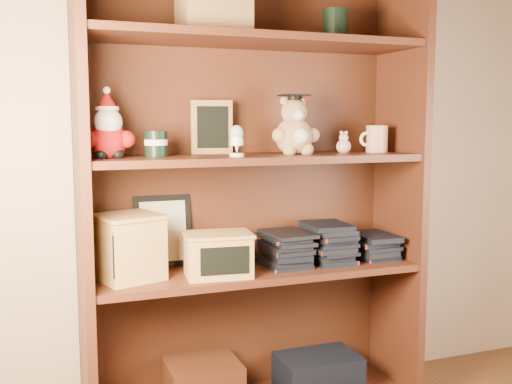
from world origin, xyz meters
TOP-DOWN VIEW (x-y plane):
  - bookcase at (-0.14, 1.36)m, footprint 1.20×0.35m
  - shelf_lower at (-0.14, 1.30)m, footprint 1.14×0.33m
  - shelf_upper at (-0.14, 1.30)m, footprint 1.14×0.33m
  - santa_plush at (-0.64, 1.30)m, footprint 0.16×0.12m
  - teachers_tin at (-0.49, 1.30)m, footprint 0.08×0.08m
  - chalkboard_plaque at (-0.27, 1.42)m, footprint 0.15×0.09m
  - egg_cup at (-0.24, 1.23)m, footprint 0.05×0.05m
  - grad_teddy_bear at (0.00, 1.30)m, footprint 0.18×0.15m
  - pink_figurine at (0.20, 1.30)m, footprint 0.05×0.05m
  - teacher_mug at (0.34, 1.30)m, footprint 0.11×0.08m
  - certificate_frame at (-0.44, 1.44)m, footprint 0.20×0.05m
  - treats_box at (-0.59, 1.30)m, footprint 0.25×0.25m
  - pencils_box at (-0.30, 1.24)m, footprint 0.24×0.18m
  - book_stack_left at (-0.02, 1.30)m, footprint 0.14×0.20m
  - book_stack_mid at (0.14, 1.30)m, footprint 0.14×0.20m
  - book_stack_right at (0.33, 1.30)m, footprint 0.14×0.20m

SIDE VIEW (x-z plane):
  - shelf_lower at x=-0.14m, z-range 0.53..0.55m
  - book_stack_right at x=0.33m, z-range 0.55..0.63m
  - book_stack_left at x=-0.02m, z-range 0.55..0.68m
  - book_stack_mid at x=0.14m, z-range 0.55..0.69m
  - pencils_box at x=-0.30m, z-range 0.55..0.70m
  - treats_box at x=-0.59m, z-range 0.55..0.77m
  - certificate_frame at x=-0.44m, z-range 0.55..0.80m
  - bookcase at x=-0.14m, z-range -0.02..1.58m
  - shelf_upper at x=-0.14m, z-range 0.93..0.95m
  - pink_figurine at x=0.20m, z-range 0.94..1.02m
  - teachers_tin at x=-0.49m, z-range 0.95..1.04m
  - teacher_mug at x=0.34m, z-range 0.95..1.05m
  - egg_cup at x=-0.24m, z-range 0.95..1.06m
  - grad_teddy_bear at x=0.00m, z-range 0.92..1.14m
  - santa_plush at x=-0.64m, z-range 0.92..1.15m
  - chalkboard_plaque at x=-0.27m, z-range 0.95..1.14m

